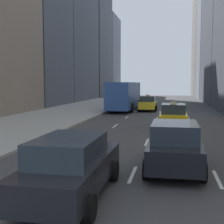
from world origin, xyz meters
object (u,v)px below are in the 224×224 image
taxi_second (148,103)px  sedan_black_near (174,146)px  taxi_lead (173,116)px  city_bus (125,95)px  sedan_silver_behind (71,166)px

taxi_second → sedan_black_near: taxi_second is taller
taxi_lead → taxi_second: size_ratio=1.00×
taxi_lead → city_bus: size_ratio=0.38×
sedan_silver_behind → city_bus: city_bus is taller
taxi_lead → taxi_second: (-2.80, 13.56, 0.00)m
city_bus → taxi_second: bearing=-18.8°
taxi_second → taxi_lead: bearing=-78.3°
city_bus → sedan_silver_behind: bearing=-84.3°
taxi_second → city_bus: size_ratio=0.38×
sedan_black_near → sedan_silver_behind: sedan_black_near is taller
taxi_lead → sedan_black_near: taxi_lead is taller
sedan_black_near → sedan_silver_behind: size_ratio=0.92×
taxi_lead → city_bus: city_bus is taller
taxi_second → sedan_black_near: size_ratio=0.96×
taxi_second → city_bus: 3.11m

